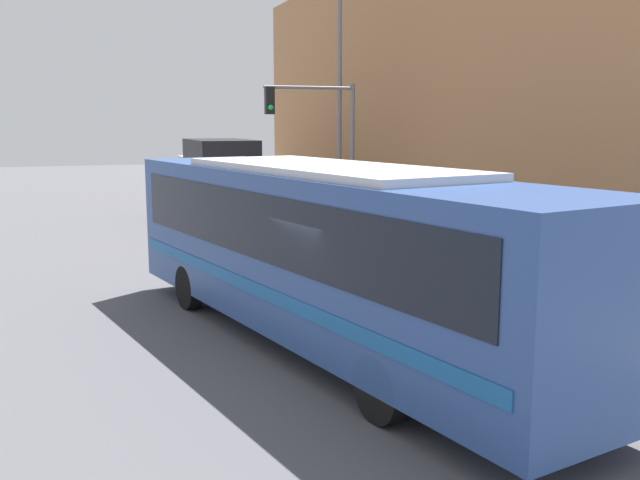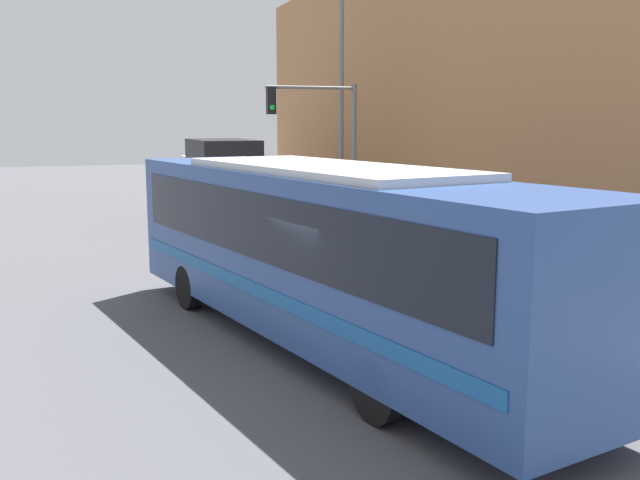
{
  "view_description": "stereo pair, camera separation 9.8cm",
  "coord_description": "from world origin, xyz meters",
  "px_view_note": "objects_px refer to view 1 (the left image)",
  "views": [
    {
      "loc": [
        -4.36,
        -10.8,
        4.03
      ],
      "look_at": [
        0.97,
        4.0,
        1.43
      ],
      "focal_mm": 40.0,
      "sensor_mm": 36.0,
      "label": 1
    },
    {
      "loc": [
        -4.27,
        -10.83,
        4.03
      ],
      "look_at": [
        0.97,
        4.0,
        1.43
      ],
      "focal_mm": 40.0,
      "sensor_mm": 36.0,
      "label": 2
    }
  ],
  "objects_px": {
    "delivery_truck": "(217,175)",
    "fire_hydrant": "(444,255)",
    "traffic_light_pole": "(322,131)",
    "city_bus": "(324,243)",
    "parking_meter": "(400,221)",
    "street_lamp": "(331,92)"
  },
  "relations": [
    {
      "from": "delivery_truck",
      "to": "fire_hydrant",
      "type": "relative_size",
      "value": 9.44
    },
    {
      "from": "fire_hydrant",
      "to": "traffic_light_pole",
      "type": "bearing_deg",
      "value": 98.16
    },
    {
      "from": "city_bus",
      "to": "fire_hydrant",
      "type": "relative_size",
      "value": 17.61
    },
    {
      "from": "city_bus",
      "to": "parking_meter",
      "type": "relative_size",
      "value": 8.98
    },
    {
      "from": "parking_meter",
      "to": "street_lamp",
      "type": "bearing_deg",
      "value": 90.78
    },
    {
      "from": "city_bus",
      "to": "delivery_truck",
      "type": "relative_size",
      "value": 1.87
    },
    {
      "from": "fire_hydrant",
      "to": "parking_meter",
      "type": "bearing_deg",
      "value": 90.0
    },
    {
      "from": "fire_hydrant",
      "to": "parking_meter",
      "type": "relative_size",
      "value": 0.51
    },
    {
      "from": "parking_meter",
      "to": "street_lamp",
      "type": "height_order",
      "value": "street_lamp"
    },
    {
      "from": "city_bus",
      "to": "traffic_light_pole",
      "type": "height_order",
      "value": "traffic_light_pole"
    },
    {
      "from": "delivery_truck",
      "to": "traffic_light_pole",
      "type": "height_order",
      "value": "traffic_light_pole"
    },
    {
      "from": "city_bus",
      "to": "traffic_light_pole",
      "type": "relative_size",
      "value": 2.38
    },
    {
      "from": "parking_meter",
      "to": "traffic_light_pole",
      "type": "bearing_deg",
      "value": 103.22
    },
    {
      "from": "parking_meter",
      "to": "street_lamp",
      "type": "relative_size",
      "value": 0.16
    },
    {
      "from": "street_lamp",
      "to": "parking_meter",
      "type": "bearing_deg",
      "value": -89.22
    },
    {
      "from": "fire_hydrant",
      "to": "street_lamp",
      "type": "height_order",
      "value": "street_lamp"
    },
    {
      "from": "fire_hydrant",
      "to": "parking_meter",
      "type": "distance_m",
      "value": 2.74
    },
    {
      "from": "city_bus",
      "to": "delivery_truck",
      "type": "height_order",
      "value": "delivery_truck"
    },
    {
      "from": "delivery_truck",
      "to": "traffic_light_pole",
      "type": "distance_m",
      "value": 7.65
    },
    {
      "from": "fire_hydrant",
      "to": "street_lamp",
      "type": "xyz_separation_m",
      "value": [
        -0.08,
        8.4,
        4.61
      ]
    },
    {
      "from": "city_bus",
      "to": "fire_hydrant",
      "type": "bearing_deg",
      "value": 30.49
    },
    {
      "from": "fire_hydrant",
      "to": "street_lamp",
      "type": "relative_size",
      "value": 0.08
    }
  ]
}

